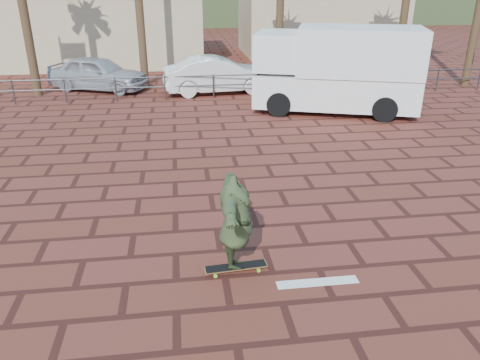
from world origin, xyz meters
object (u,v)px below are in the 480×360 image
object	(u,v)px
campervan	(338,68)
car_white	(218,75)
longboard	(236,267)
car_silver	(98,73)
skateboarder	(236,223)

from	to	relation	value
campervan	car_white	xyz separation A→B (m)	(-4.14, 3.60, -0.84)
car_white	campervan	bearing A→B (deg)	-137.13
longboard	car_silver	bearing A→B (deg)	101.42
longboard	campervan	world-z (taller)	campervan
skateboarder	campervan	size ratio (longest dim) A/B	0.33
car_silver	campervan	bearing A→B (deg)	-94.69
longboard	skateboarder	size ratio (longest dim) A/B	0.53
longboard	skateboarder	xyz separation A→B (m)	(0.00, 0.00, 0.88)
car_white	skateboarder	bearing A→B (deg)	169.97
longboard	car_silver	xyz separation A→B (m)	(-4.37, 14.93, 0.66)
skateboarder	car_silver	world-z (taller)	skateboarder
longboard	car_white	world-z (taller)	car_white
car_silver	car_white	bearing A→B (deg)	-80.72
car_silver	car_white	size ratio (longest dim) A/B	0.93
car_silver	car_white	distance (m)	5.44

